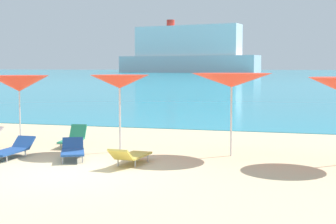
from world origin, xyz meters
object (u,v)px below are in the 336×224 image
Objects in this scene: lounge_chair_2 at (73,138)px; lounge_chair_8 at (130,155)px; lounge_chair_7 at (12,149)px; lounge_chair_9 at (73,150)px; umbrella_5 at (232,80)px; umbrella_3 at (19,83)px; cruise_ship at (187,52)px; umbrella_4 at (120,82)px.

lounge_chair_8 is (2.79, -2.40, -0.02)m from lounge_chair_2.
lounge_chair_7 is at bearing -114.91° from lounge_chair_2.
lounge_chair_8 is at bearing -35.95° from lounge_chair_9.
umbrella_5 is 3.57m from lounge_chair_8.
lounge_chair_9 is at bearing -32.09° from umbrella_3.
cruise_ship is (-48.78, 213.39, 9.16)m from lounge_chair_9.
umbrella_5 reaches higher than umbrella_4.
umbrella_5 reaches higher than lounge_chair_8.
lounge_chair_2 is at bearing 90.03° from lounge_chair_9.
lounge_chair_9 is at bearing -156.95° from umbrella_5.
lounge_chair_7 is at bearing -144.62° from umbrella_4.
lounge_chair_2 is (-5.05, 0.38, -1.86)m from umbrella_5.
lounge_chair_7 is at bearing -66.71° from cruise_ship.
lounge_chair_9 is 219.08m from cruise_ship.
umbrella_4 is at bearing -176.87° from umbrella_5.
umbrella_5 reaches higher than lounge_chair_7.
umbrella_3 is 2.40m from lounge_chair_2.
umbrella_4 is (3.41, -0.11, 0.08)m from umbrella_3.
umbrella_3 is 1.39× the size of lounge_chair_8.
umbrella_5 reaches higher than umbrella_3.
umbrella_5 is at bearing 0.55° from umbrella_3.
umbrella_4 is 1.41× the size of lounge_chair_8.
umbrella_5 is 6.37m from lounge_chair_7.
cruise_ship reaches higher than umbrella_4.
lounge_chair_8 is at bearing -48.79° from lounge_chair_2.
lounge_chair_9 is (1.02, -2.09, -0.00)m from lounge_chair_2.
umbrella_4 is 1.41× the size of lounge_chair_9.
lounge_chair_7 is 1.74m from lounge_chair_9.
cruise_ship is (-47.05, 213.62, 9.19)m from lounge_chair_7.
lounge_chair_8 is at bearing -138.15° from umbrella_5.
lounge_chair_7 is (-2.50, -1.77, -1.83)m from umbrella_4.
lounge_chair_9 is at bearing -5.12° from lounge_chair_8.
umbrella_4 is at bearing -25.19° from lounge_chair_2.
lounge_chair_9 is (-0.77, -1.54, -1.80)m from umbrella_4.
lounge_chair_8 is (3.49, -0.08, 0.01)m from lounge_chair_7.
lounge_chair_2 is 0.02× the size of cruise_ship.
umbrella_3 is at bearing -66.84° from cruise_ship.
lounge_chair_2 is (-1.79, 0.55, -1.80)m from umbrella_4.
umbrella_5 is 1.64× the size of lounge_chair_2.
lounge_chair_2 reaches higher than lounge_chair_9.
lounge_chair_9 is 0.02× the size of cruise_ship.
lounge_chair_8 is (-2.26, -2.03, -1.88)m from umbrella_5.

